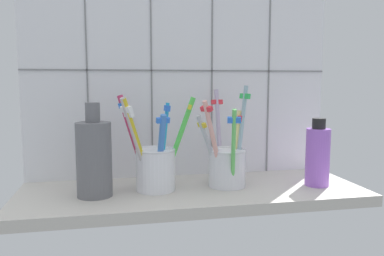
{
  "coord_description": "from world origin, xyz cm",
  "views": [
    {
      "loc": [
        -14.22,
        -69.05,
        21.99
      ],
      "look_at": [
        0.0,
        0.67,
        13.43
      ],
      "focal_mm": 36.14,
      "sensor_mm": 36.0,
      "label": 1
    }
  ],
  "objects_px": {
    "toothbrush_cup_left": "(154,164)",
    "soap_bottle": "(318,155)",
    "ceramic_vase": "(94,158)",
    "toothbrush_cup_right": "(227,162)"
  },
  "relations": [
    {
      "from": "toothbrush_cup_right",
      "to": "soap_bottle",
      "type": "bearing_deg",
      "value": -9.76
    },
    {
      "from": "toothbrush_cup_right",
      "to": "soap_bottle",
      "type": "xyz_separation_m",
      "value": [
        0.17,
        -0.03,
        0.01
      ]
    },
    {
      "from": "soap_bottle",
      "to": "ceramic_vase",
      "type": "bearing_deg",
      "value": 178.14
    },
    {
      "from": "ceramic_vase",
      "to": "toothbrush_cup_left",
      "type": "bearing_deg",
      "value": 7.69
    },
    {
      "from": "toothbrush_cup_right",
      "to": "soap_bottle",
      "type": "distance_m",
      "value": 0.18
    },
    {
      "from": "toothbrush_cup_left",
      "to": "toothbrush_cup_right",
      "type": "distance_m",
      "value": 0.14
    },
    {
      "from": "toothbrush_cup_left",
      "to": "ceramic_vase",
      "type": "bearing_deg",
      "value": -172.31
    },
    {
      "from": "toothbrush_cup_left",
      "to": "soap_bottle",
      "type": "bearing_deg",
      "value": -5.14
    },
    {
      "from": "toothbrush_cup_right",
      "to": "ceramic_vase",
      "type": "relative_size",
      "value": 1.17
    },
    {
      "from": "toothbrush_cup_right",
      "to": "toothbrush_cup_left",
      "type": "bearing_deg",
      "value": -179.28
    }
  ]
}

